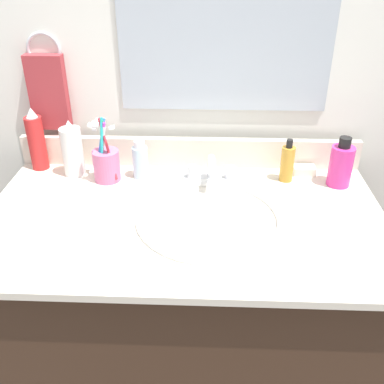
{
  "coord_description": "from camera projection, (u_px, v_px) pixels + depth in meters",
  "views": [
    {
      "loc": [
        0.06,
        -0.95,
        1.43
      ],
      "look_at": [
        0.02,
        0.0,
        0.88
      ],
      "focal_mm": 41.58,
      "sensor_mm": 36.0,
      "label": 1
    }
  ],
  "objects": [
    {
      "name": "vanity_cabinet",
      "position": [
        185.0,
        330.0,
        1.34
      ],
      "size": [
        0.99,
        0.55,
        0.79
      ],
      "primitive_type": "cube",
      "color": "#382316",
      "rests_on": "ground_plane"
    },
    {
      "name": "countertop",
      "position": [
        184.0,
        219.0,
        1.14
      ],
      "size": [
        1.03,
        0.6,
        0.02
      ],
      "primitive_type": "cube",
      "color": "beige",
      "rests_on": "vanity_cabinet"
    },
    {
      "name": "backsplash",
      "position": [
        189.0,
        152.0,
        1.36
      ],
      "size": [
        1.03,
        0.02,
        0.09
      ],
      "primitive_type": "cube",
      "color": "beige",
      "rests_on": "countertop"
    },
    {
      "name": "back_wall",
      "position": [
        190.0,
        199.0,
        1.52
      ],
      "size": [
        2.13,
        0.04,
        1.3
      ],
      "primitive_type": "cube",
      "color": "white",
      "rests_on": "ground_plane"
    },
    {
      "name": "mirror_panel",
      "position": [
        227.0,
        9.0,
        1.19
      ],
      "size": [
        0.6,
        0.01,
        0.56
      ],
      "primitive_type": "cube",
      "color": "#B2BCC6"
    },
    {
      "name": "towel_ring",
      "position": [
        44.0,
        49.0,
        1.26
      ],
      "size": [
        0.1,
        0.01,
        0.1
      ],
      "primitive_type": "torus",
      "rotation": [
        1.57,
        0.0,
        0.0
      ],
      "color": "silver"
    },
    {
      "name": "hand_towel",
      "position": [
        48.0,
        93.0,
        1.31
      ],
      "size": [
        0.11,
        0.04,
        0.22
      ],
      "primitive_type": "cube",
      "color": "#A53338"
    },
    {
      "name": "sink_basin",
      "position": [
        210.0,
        229.0,
        1.14
      ],
      "size": [
        0.38,
        0.38,
        0.11
      ],
      "color": "white",
      "rests_on": "countertop"
    },
    {
      "name": "faucet",
      "position": [
        211.0,
        174.0,
        1.28
      ],
      "size": [
        0.16,
        0.1,
        0.08
      ],
      "color": "silver",
      "rests_on": "countertop"
    },
    {
      "name": "bottle_spray_red",
      "position": [
        37.0,
        141.0,
        1.33
      ],
      "size": [
        0.05,
        0.05,
        0.19
      ],
      "color": "red",
      "rests_on": "countertop"
    },
    {
      "name": "bottle_soap_pink",
      "position": [
        341.0,
        165.0,
        1.25
      ],
      "size": [
        0.07,
        0.07,
        0.15
      ],
      "color": "#D8338C",
      "rests_on": "countertop"
    },
    {
      "name": "bottle_lotion_white",
      "position": [
        72.0,
        151.0,
        1.3
      ],
      "size": [
        0.06,
        0.06,
        0.17
      ],
      "color": "white",
      "rests_on": "countertop"
    },
    {
      "name": "bottle_gel_clear",
      "position": [
        140.0,
        161.0,
        1.29
      ],
      "size": [
        0.04,
        0.04,
        0.11
      ],
      "color": "silver",
      "rests_on": "countertop"
    },
    {
      "name": "bottle_oil_amber",
      "position": [
        287.0,
        163.0,
        1.27
      ],
      "size": [
        0.04,
        0.04,
        0.13
      ],
      "color": "gold",
      "rests_on": "countertop"
    },
    {
      "name": "cup_pink",
      "position": [
        106.0,
        163.0,
        1.28
      ],
      "size": [
        0.08,
        0.08,
        0.19
      ],
      "color": "#D16693",
      "rests_on": "countertop"
    },
    {
      "name": "soap_bar",
      "position": [
        304.0,
        170.0,
        1.33
      ],
      "size": [
        0.06,
        0.04,
        0.02
      ],
      "primitive_type": "cube",
      "color": "white",
      "rests_on": "countertop"
    }
  ]
}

